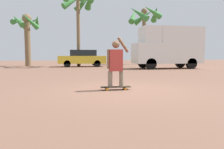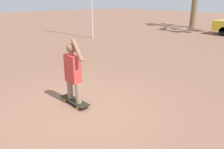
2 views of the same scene
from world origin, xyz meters
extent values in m
plane|color=brown|center=(0.00, 0.00, 0.00)|extent=(80.00, 80.00, 0.00)
cube|color=black|center=(-0.27, 0.03, 0.09)|extent=(0.92, 0.26, 0.02)
cylinder|color=orange|center=(-0.55, -0.08, 0.04)|extent=(0.08, 0.03, 0.08)
cylinder|color=orange|center=(-0.55, 0.14, 0.04)|extent=(0.08, 0.03, 0.08)
cylinder|color=orange|center=(0.02, -0.08, 0.04)|extent=(0.08, 0.03, 0.08)
cylinder|color=orange|center=(0.02, 0.14, 0.04)|extent=(0.08, 0.03, 0.08)
cylinder|color=gray|center=(-0.44, 0.03, 0.34)|extent=(0.14, 0.14, 0.48)
cylinder|color=gray|center=(-0.09, 0.03, 0.34)|extent=(0.14, 0.14, 0.48)
cube|color=#B23833|center=(-0.27, 0.03, 0.91)|extent=(0.39, 0.22, 0.65)
sphere|color=brown|center=(-0.27, 0.03, 1.39)|extent=(0.23, 0.23, 0.23)
cylinder|color=brown|center=(-0.49, 0.03, 0.94)|extent=(0.09, 0.09, 0.58)
cylinder|color=brown|center=(-0.04, 0.03, 1.38)|extent=(0.37, 0.09, 0.48)
cylinder|color=black|center=(-1.85, 13.32, 0.31)|extent=(0.62, 0.22, 0.62)
cylinder|color=brown|center=(-5.64, 16.25, 2.31)|extent=(0.55, 0.55, 4.63)
camera|label=1|loc=(-1.66, -6.46, 1.06)|focal=35.00mm
camera|label=2|loc=(3.85, -2.60, 2.43)|focal=35.00mm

